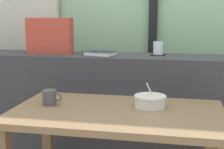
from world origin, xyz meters
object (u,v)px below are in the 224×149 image
Objects in this scene: breakfast_table at (117,130)px; soup_bowl at (150,101)px; ceramic_mug at (50,97)px; throw_pillow at (50,36)px; coaster_square at (158,55)px; juice_glass at (158,49)px; closed_book at (100,53)px.

soup_bowl reaches higher than breakfast_table.
soup_bowl is at bearing 6.32° from ceramic_mug.
throw_pillow reaches higher than breakfast_table.
juice_glass is (-0.00, 0.00, 0.04)m from coaster_square.
throw_pillow is 0.71m from ceramic_mug.
coaster_square is at bearing 4.03° from throw_pillow.
soup_bowl reaches higher than ceramic_mug.
juice_glass is at bearing 89.98° from soup_bowl.
ceramic_mug is at bearing -130.54° from juice_glass.
breakfast_table is 0.24m from soup_bowl.
breakfast_table is 12.16× the size of juice_glass.
throw_pillow is at bearing -175.97° from juice_glass.
closed_book reaches higher than soup_bowl.
soup_bowl is at bearing -90.02° from coaster_square.
throw_pillow is at bearing 145.72° from soup_bowl.
juice_glass reaches higher than soup_bowl.
closed_book reaches higher than breakfast_table.
coaster_square is 0.31× the size of throw_pillow.
juice_glass is at bearing 4.03° from throw_pillow.
juice_glass is 0.79m from throw_pillow.
coaster_square is 0.62m from soup_bowl.
ceramic_mug is at bearing -69.14° from throw_pillow.
ceramic_mug is (-0.56, -0.65, -0.22)m from juice_glass.
ceramic_mug reaches higher than breakfast_table.
ceramic_mug is (0.23, -0.60, -0.30)m from throw_pillow.
coaster_square is at bearing 15.09° from closed_book.
throw_pillow is (-0.62, 0.63, 0.45)m from breakfast_table.
soup_bowl is at bearing -90.02° from juice_glass.
juice_glass is at bearing 76.26° from breakfast_table.
breakfast_table is at bearing -150.47° from soup_bowl.
soup_bowl is (0.40, -0.48, -0.20)m from closed_book.
juice_glass is 0.88m from ceramic_mug.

